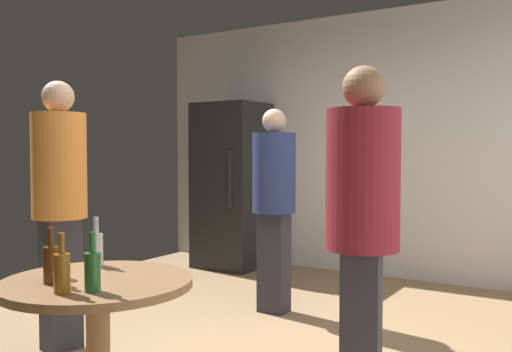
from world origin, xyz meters
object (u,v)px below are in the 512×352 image
beer_bottle_amber (62,271)px  person_in_maroon_shirt (362,217)px  foreground_table (98,304)px  beer_bottle_clear (96,248)px  beer_bottle_brown (51,263)px  refrigerator (232,185)px  beer_bottle_green (93,270)px  person_in_navy_shirt (274,194)px  plastic_cup_blue (55,265)px  person_in_orange_shirt (60,193)px

beer_bottle_amber → person_in_maroon_shirt: (0.79, 1.04, 0.15)m
foreground_table → beer_bottle_clear: beer_bottle_clear is taller
foreground_table → person_in_maroon_shirt: bearing=43.3°
beer_bottle_amber → beer_bottle_brown: size_ratio=1.00×
refrigerator → beer_bottle_green: 4.02m
beer_bottle_green → person_in_navy_shirt: (-0.55, 2.32, 0.12)m
refrigerator → beer_bottle_brown: (1.57, -3.59, -0.08)m
beer_bottle_amber → beer_bottle_brown: same height
beer_bottle_brown → plastic_cup_blue: size_ratio=2.09×
plastic_cup_blue → person_in_orange_shirt: 1.27m
beer_bottle_green → person_in_navy_shirt: size_ratio=0.14×
refrigerator → beer_bottle_clear: (1.46, -3.24, -0.08)m
beer_bottle_brown → beer_bottle_green: 0.25m
foreground_table → refrigerator: bearing=116.0°
beer_bottle_brown → plastic_cup_blue: (-0.07, 0.07, -0.03)m
person_in_maroon_shirt → person_in_orange_shirt: (-2.00, -0.10, 0.04)m
person_in_orange_shirt → beer_bottle_clear: bearing=-18.3°
beer_bottle_amber → person_in_navy_shirt: bearing=101.0°
refrigerator → beer_bottle_green: size_ratio=7.83×
plastic_cup_blue → person_in_maroon_shirt: person_in_maroon_shirt is taller
beer_bottle_green → person_in_orange_shirt: person_in_orange_shirt is taller
beer_bottle_clear → person_in_maroon_shirt: (1.08, 0.62, 0.15)m
beer_bottle_amber → person_in_orange_shirt: 1.54m
refrigerator → beer_bottle_amber: (1.74, -3.66, -0.08)m
beer_bottle_amber → plastic_cup_blue: size_ratio=2.09×
beer_bottle_brown → beer_bottle_green: bearing=-0.2°
beer_bottle_amber → person_in_navy_shirt: person_in_navy_shirt is taller
beer_bottle_brown → person_in_maroon_shirt: size_ratio=0.14×
foreground_table → beer_bottle_clear: (-0.22, 0.19, 0.19)m
refrigerator → beer_bottle_brown: refrigerator is taller
beer_bottle_green → beer_bottle_clear: size_ratio=1.00×
beer_bottle_green → beer_bottle_brown: bearing=179.8°
plastic_cup_blue → beer_bottle_green: bearing=-13.3°
foreground_table → person_in_navy_shirt: 2.22m
beer_bottle_green → plastic_cup_blue: beer_bottle_green is taller
foreground_table → beer_bottle_brown: 0.26m
foreground_table → beer_bottle_clear: 0.34m
plastic_cup_blue → person_in_maroon_shirt: (1.03, 0.89, 0.18)m
refrigerator → plastic_cup_blue: size_ratio=16.36×
beer_bottle_brown → person_in_orange_shirt: size_ratio=0.13×
beer_bottle_brown → refrigerator: bearing=113.7°
plastic_cup_blue → person_in_navy_shirt: (-0.23, 2.24, 0.15)m
plastic_cup_blue → person_in_navy_shirt: bearing=95.9°
beer_bottle_amber → person_in_orange_shirt: size_ratio=0.13×
foreground_table → plastic_cup_blue: plastic_cup_blue is taller
beer_bottle_amber → beer_bottle_clear: 0.51m
plastic_cup_blue → person_in_navy_shirt: person_in_navy_shirt is taller
person_in_orange_shirt → beer_bottle_green: bearing=-22.7°
plastic_cup_blue → refrigerator: bearing=113.2°
foreground_table → person_in_maroon_shirt: person_in_maroon_shirt is taller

